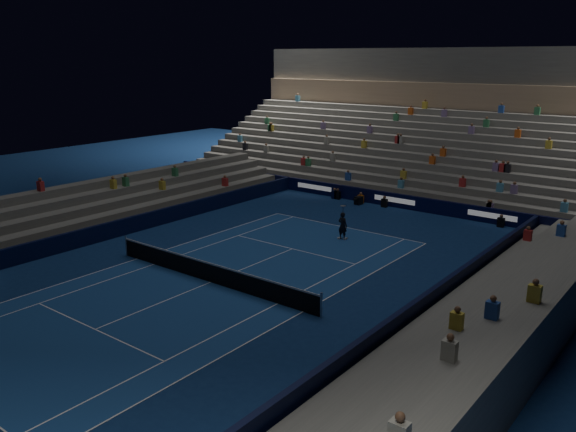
% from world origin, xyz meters
% --- Properties ---
extents(ground, '(90.00, 90.00, 0.00)m').
position_xyz_m(ground, '(0.00, 0.00, 0.00)').
color(ground, '#0D2451').
rests_on(ground, ground).
extents(court_surface, '(10.97, 23.77, 0.01)m').
position_xyz_m(court_surface, '(0.00, 0.00, 0.01)').
color(court_surface, navy).
rests_on(court_surface, ground).
extents(sponsor_barrier_far, '(44.00, 0.25, 1.00)m').
position_xyz_m(sponsor_barrier_far, '(0.00, 18.50, 0.50)').
color(sponsor_barrier_far, black).
rests_on(sponsor_barrier_far, ground).
extents(sponsor_barrier_east, '(0.25, 37.00, 1.00)m').
position_xyz_m(sponsor_barrier_east, '(9.70, 0.00, 0.50)').
color(sponsor_barrier_east, black).
rests_on(sponsor_barrier_east, ground).
extents(sponsor_barrier_west, '(0.25, 37.00, 1.00)m').
position_xyz_m(sponsor_barrier_west, '(-9.70, 0.00, 0.50)').
color(sponsor_barrier_west, black).
rests_on(sponsor_barrier_west, ground).
extents(grandstand_main, '(44.00, 15.20, 11.20)m').
position_xyz_m(grandstand_main, '(0.00, 27.90, 3.38)').
color(grandstand_main, '#61615D').
rests_on(grandstand_main, ground).
extents(grandstand_east, '(5.00, 37.00, 2.50)m').
position_xyz_m(grandstand_east, '(13.17, 0.00, 0.92)').
color(grandstand_east, slate).
rests_on(grandstand_east, ground).
extents(grandstand_west, '(5.00, 37.00, 2.50)m').
position_xyz_m(grandstand_west, '(-13.17, 0.00, 0.92)').
color(grandstand_west, '#5F605B').
rests_on(grandstand_west, ground).
extents(tennis_net, '(12.90, 0.10, 1.10)m').
position_xyz_m(tennis_net, '(0.00, 0.00, 0.50)').
color(tennis_net, '#B2B2B7').
rests_on(tennis_net, ground).
extents(tennis_player, '(0.62, 0.42, 1.65)m').
position_xyz_m(tennis_player, '(1.21, 9.66, 0.83)').
color(tennis_player, black).
rests_on(tennis_player, ground).
extents(broadcast_camera, '(0.51, 0.93, 0.59)m').
position_xyz_m(broadcast_camera, '(-2.49, 17.54, 0.31)').
color(broadcast_camera, black).
rests_on(broadcast_camera, ground).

